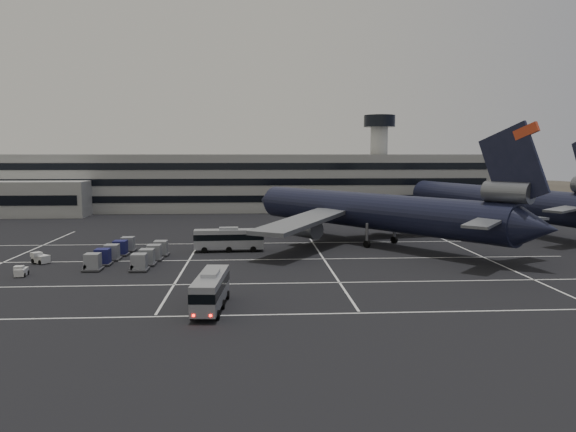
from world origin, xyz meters
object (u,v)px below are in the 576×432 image
Objects in this scene: trijet_main at (374,211)px; tug_a at (21,271)px; bus_near at (211,289)px; bus_far at (229,238)px; uld_cluster at (129,254)px.

trijet_main is 50.14m from tug_a.
trijet_main is 4.98× the size of bus_near.
tug_a is (-23.22, -15.33, -1.36)m from bus_far.
uld_cluster is at bearing 33.11° from tug_a.
uld_cluster is (-12.49, 23.65, -0.86)m from bus_near.
bus_far is 27.86m from tug_a.
bus_near is at bearing -39.59° from tug_a.
tug_a is 0.13× the size of uld_cluster.
tug_a is at bearing 167.76° from trijet_main.
uld_cluster is at bearing 122.20° from bus_near.
bus_far is at bearing 27.99° from uld_cluster.
trijet_main is at bearing -79.59° from bus_far.
tug_a is (-22.92, 15.11, -1.31)m from bus_near.
tug_a is at bearing 120.89° from bus_far.
bus_near is 30.45m from bus_far.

